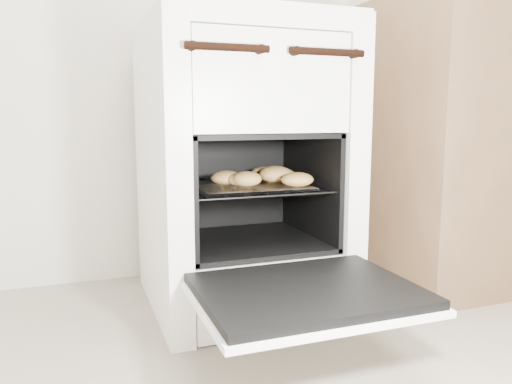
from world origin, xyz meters
The scene contains 6 objects.
stove centered at (-0.10, 1.18, 0.42)m, with size 0.57×0.63×0.87m.
oven_door centered at (-0.10, 0.71, 0.19)m, with size 0.51×0.40×0.04m.
oven_rack centered at (-0.10, 1.12, 0.38)m, with size 0.41×0.40×0.01m.
foil_sheet centered at (-0.10, 1.10, 0.39)m, with size 0.32×0.28×0.01m, color white.
baked_rolls centered at (-0.05, 1.11, 0.41)m, with size 0.29×0.31×0.05m.
counter centered at (0.91, 1.21, 0.50)m, with size 1.00×0.66×1.00m, color brown.
Camera 1 is at (-0.59, -0.29, 0.59)m, focal length 35.00 mm.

